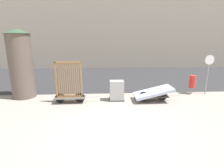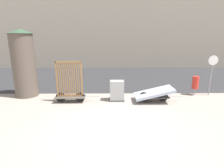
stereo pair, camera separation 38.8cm
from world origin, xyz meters
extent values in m
plane|color=gray|center=(0.00, 0.00, 0.00)|extent=(60.00, 60.00, 0.00)
cube|color=#2D2D30|center=(0.00, 8.85, 0.00)|extent=(56.00, 9.45, 0.01)
cube|color=#9E9384|center=(0.00, 15.58, 5.73)|extent=(48.00, 4.00, 11.46)
cube|color=#4C4742|center=(-2.08, 2.76, 0.26)|extent=(1.50, 0.63, 0.04)
cylinder|color=black|center=(-1.59, 2.77, 0.24)|extent=(0.48, 0.04, 0.48)
cylinder|color=black|center=(-2.56, 2.76, 0.24)|extent=(0.48, 0.04, 0.48)
cylinder|color=gray|center=(-0.98, 2.78, 0.26)|extent=(0.70, 0.04, 0.03)
cube|color=olive|center=(-2.08, 2.76, 0.32)|extent=(1.26, 0.09, 0.07)
cube|color=olive|center=(-2.08, 2.76, 1.99)|extent=(1.26, 0.09, 0.07)
cube|color=olive|center=(-2.67, 2.76, 1.15)|extent=(0.07, 0.07, 1.74)
cube|color=olive|center=(-1.48, 2.77, 1.15)|extent=(0.07, 0.07, 1.74)
cube|color=olive|center=(-2.54, 2.76, 1.15)|extent=(0.04, 0.05, 1.67)
cube|color=olive|center=(-2.45, 2.76, 1.15)|extent=(0.04, 0.05, 1.67)
cube|color=olive|center=(-2.35, 2.76, 1.15)|extent=(0.04, 0.05, 1.67)
cube|color=olive|center=(-2.26, 2.76, 1.15)|extent=(0.04, 0.05, 1.67)
cube|color=olive|center=(-2.17, 2.76, 1.15)|extent=(0.04, 0.05, 1.67)
cube|color=olive|center=(-2.08, 2.76, 1.15)|extent=(0.04, 0.05, 1.67)
cube|color=olive|center=(-1.98, 2.77, 1.15)|extent=(0.04, 0.05, 1.67)
cube|color=olive|center=(-1.89, 2.77, 1.15)|extent=(0.04, 0.05, 1.67)
cube|color=olive|center=(-1.80, 2.77, 1.15)|extent=(0.04, 0.05, 1.67)
cube|color=olive|center=(-1.70, 2.77, 1.15)|extent=(0.04, 0.05, 1.67)
cube|color=olive|center=(-1.61, 2.77, 1.15)|extent=(0.04, 0.05, 1.67)
cube|color=#4C4742|center=(2.08, 2.76, 0.26)|extent=(1.50, 0.63, 0.04)
cylinder|color=black|center=(2.56, 2.76, 0.24)|extent=(0.48, 0.04, 0.48)
cylinder|color=black|center=(1.59, 2.77, 0.24)|extent=(0.48, 0.04, 0.48)
cylinder|color=gray|center=(3.17, 2.75, 0.26)|extent=(0.70, 0.04, 0.03)
cube|color=#9EA8BC|center=(2.08, 2.76, 0.46)|extent=(1.90, 1.11, 0.58)
cube|color=#4C4C4C|center=(0.25, 2.96, 0.04)|extent=(0.76, 0.55, 0.08)
cube|color=gray|center=(0.25, 2.96, 0.51)|extent=(0.70, 0.49, 1.02)
cylinder|color=gray|center=(4.62, 3.78, 0.19)|extent=(0.06, 0.06, 0.38)
cylinder|color=red|center=(4.62, 3.78, 0.72)|extent=(0.34, 0.34, 0.69)
cylinder|color=gray|center=(5.43, 3.78, 1.13)|extent=(0.06, 0.06, 2.26)
cylinder|color=white|center=(5.43, 3.76, 1.95)|extent=(0.52, 0.02, 0.52)
cylinder|color=brown|center=(-4.68, 3.78, 1.66)|extent=(1.17, 1.17, 3.32)
cone|color=#335138|center=(-4.68, 3.78, 3.44)|extent=(1.32, 1.32, 0.24)
camera|label=1|loc=(-0.48, -5.51, 3.02)|focal=28.00mm
camera|label=2|loc=(-0.09, -5.52, 3.02)|focal=28.00mm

